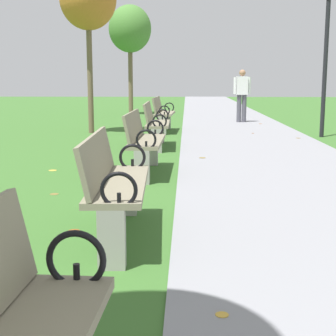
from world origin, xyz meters
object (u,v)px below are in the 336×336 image
(park_bench_4, at_px, (143,141))
(park_bench_5, at_px, (155,123))
(pedestrian_walking, at_px, (242,93))
(lamp_post, at_px, (327,37))
(tree_4, at_px, (130,30))
(park_bench_6, at_px, (163,113))
(park_bench_3, at_px, (114,183))

(park_bench_4, xyz_separation_m, park_bench_5, (-0.00, 2.84, 0.00))
(pedestrian_walking, bearing_deg, lamp_post, -69.06)
(park_bench_5, relative_size, pedestrian_walking, 0.99)
(tree_4, xyz_separation_m, pedestrian_walking, (3.86, -3.49, -2.24))
(park_bench_5, distance_m, lamp_post, 4.68)
(tree_4, height_order, lamp_post, tree_4)
(park_bench_4, height_order, tree_4, tree_4)
(park_bench_5, relative_size, park_bench_6, 0.99)
(park_bench_3, xyz_separation_m, pedestrian_walking, (2.34, 11.72, 0.44))
(park_bench_5, distance_m, park_bench_6, 3.03)
(park_bench_5, xyz_separation_m, tree_4, (-1.52, 9.37, 2.68))
(park_bench_4, bearing_deg, park_bench_6, 90.00)
(park_bench_4, height_order, park_bench_6, same)
(park_bench_4, relative_size, park_bench_5, 1.00)
(tree_4, height_order, pedestrian_walking, tree_4)
(pedestrian_walking, distance_m, lamp_post, 4.39)
(park_bench_6, bearing_deg, park_bench_4, -90.00)
(park_bench_4, relative_size, tree_4, 0.39)
(park_bench_4, distance_m, lamp_post, 6.42)
(park_bench_4, distance_m, pedestrian_walking, 9.03)
(lamp_post, bearing_deg, pedestrian_walking, 110.94)
(park_bench_4, xyz_separation_m, park_bench_6, (0.00, 5.87, 0.00))
(park_bench_3, relative_size, park_bench_5, 1.01)
(park_bench_5, bearing_deg, park_bench_3, -90.00)
(park_bench_6, relative_size, lamp_post, 0.47)
(park_bench_6, bearing_deg, pedestrian_walking, 50.63)
(park_bench_3, xyz_separation_m, lamp_post, (3.83, 7.83, 1.82))
(tree_4, bearing_deg, park_bench_6, -76.53)
(park_bench_3, relative_size, tree_4, 0.40)
(pedestrian_walking, bearing_deg, park_bench_3, -101.28)
(park_bench_5, bearing_deg, park_bench_4, -90.00)
(park_bench_5, bearing_deg, lamp_post, 27.46)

